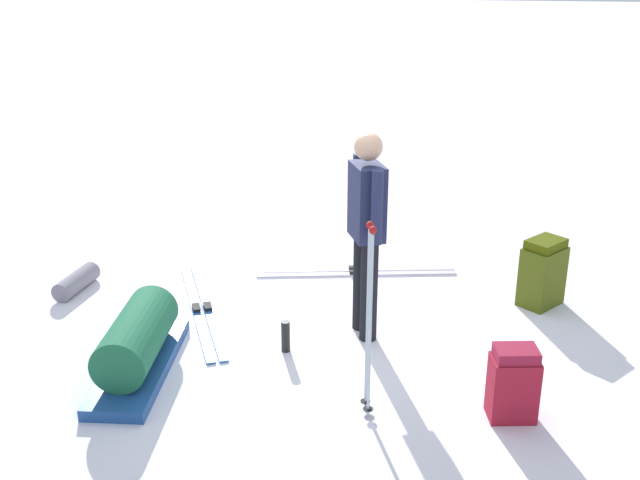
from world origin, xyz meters
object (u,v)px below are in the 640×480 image
object	(u,v)px
ski_pair_near	(202,309)
sleeping_mat_rolled	(76,282)
gear_sled	(137,344)
ski_pair_far	(356,272)
skier_standing	(367,225)
backpack_bright	(513,384)
thermos_bottle	(286,336)
backpack_large_dark	(543,273)
ski_poles_planted_near	(369,313)

from	to	relation	value
ski_pair_near	sleeping_mat_rolled	distance (m)	1.30
gear_sled	ski_pair_far	bearing A→B (deg)	145.62
skier_standing	backpack_bright	world-z (taller)	skier_standing
skier_standing	ski_pair_far	size ratio (longest dim) A/B	0.87
ski_pair_near	gear_sled	xyz separation A→B (m)	(1.05, -0.17, 0.21)
ski_pair_near	gear_sled	world-z (taller)	gear_sled
gear_sled	thermos_bottle	size ratio (longest dim) A/B	5.45
skier_standing	backpack_large_dark	bearing A→B (deg)	117.73
ski_pair_far	thermos_bottle	bearing A→B (deg)	-13.42
ski_pair_far	backpack_large_dark	bearing A→B (deg)	75.87
gear_sled	thermos_bottle	distance (m)	1.14
backpack_bright	ski_pair_far	bearing A→B (deg)	-149.96
ski_pair_near	sleeping_mat_rolled	xyz separation A→B (m)	(-0.22, -1.27, 0.08)
ski_poles_planted_near	thermos_bottle	world-z (taller)	ski_poles_planted_near
skier_standing	ski_poles_planted_near	world-z (taller)	skier_standing
backpack_bright	sleeping_mat_rolled	size ratio (longest dim) A/B	0.96
skier_standing	ski_poles_planted_near	xyz separation A→B (m)	(1.15, 0.13, -0.19)
backpack_large_dark	ski_pair_far	bearing A→B (deg)	-104.13
ski_pair_near	sleeping_mat_rolled	size ratio (longest dim) A/B	3.28
backpack_bright	sleeping_mat_rolled	distance (m)	4.11
backpack_large_dark	backpack_bright	xyz separation A→B (m)	(1.84, -0.39, -0.05)
ski_poles_planted_near	thermos_bottle	distance (m)	1.22
backpack_large_dark	sleeping_mat_rolled	world-z (taller)	backpack_large_dark
ski_pair_near	backpack_large_dark	size ratio (longest dim) A/B	2.91
thermos_bottle	backpack_bright	bearing A→B (deg)	68.93
sleeping_mat_rolled	backpack_large_dark	bearing A→B (deg)	95.05
backpack_large_dark	gear_sled	distance (m)	3.53
backpack_large_dark	ski_poles_planted_near	distance (m)	2.42
skier_standing	sleeping_mat_rolled	size ratio (longest dim) A/B	3.09
skier_standing	backpack_bright	size ratio (longest dim) A/B	3.21
backpack_large_dark	gear_sled	world-z (taller)	backpack_large_dark
ski_pair_near	backpack_bright	xyz separation A→B (m)	(1.24, 2.57, 0.25)
skier_standing	ski_poles_planted_near	bearing A→B (deg)	6.67
skier_standing	ski_poles_planted_near	distance (m)	1.17
ski_pair_far	backpack_bright	size ratio (longest dim) A/B	3.67
skier_standing	gear_sled	distance (m)	1.98
ski_poles_planted_near	gear_sled	world-z (taller)	ski_poles_planted_near
ski_pair_near	ski_pair_far	xyz separation A→B (m)	(-1.03, 1.26, -0.00)
ski_pair_near	backpack_large_dark	bearing A→B (deg)	101.43
ski_poles_planted_near	sleeping_mat_rolled	bearing A→B (deg)	-118.69
ski_pair_near	backpack_bright	world-z (taller)	backpack_bright
ski_pair_far	skier_standing	bearing A→B (deg)	9.33
gear_sled	backpack_bright	bearing A→B (deg)	86.09
skier_standing	ski_pair_far	bearing A→B (deg)	-170.67
ski_pair_near	gear_sled	bearing A→B (deg)	-8.99
ski_pair_far	sleeping_mat_rolled	distance (m)	2.65
gear_sled	sleeping_mat_rolled	xyz separation A→B (m)	(-1.28, -1.11, -0.13)
sleeping_mat_rolled	thermos_bottle	bearing A→B (deg)	69.29
ski_pair_far	backpack_bright	bearing A→B (deg)	30.04
ski_pair_far	backpack_large_dark	distance (m)	1.78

